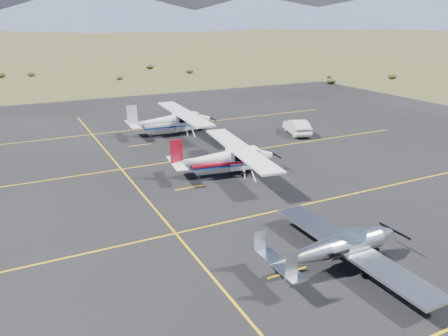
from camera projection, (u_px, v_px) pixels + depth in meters
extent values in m
plane|color=#383D1C|center=(297.00, 226.00, 22.84)|extent=(1600.00, 1600.00, 0.00)
cube|color=black|center=(234.00, 183.00, 28.75)|extent=(72.00, 72.00, 0.02)
cube|color=silver|center=(350.00, 247.00, 19.13)|extent=(1.52, 9.22, 0.12)
ellipsoid|color=#99BFD8|center=(351.00, 237.00, 18.97)|extent=(1.68, 0.97, 0.84)
cube|color=silver|center=(278.00, 262.00, 17.42)|extent=(0.73, 3.07, 0.06)
cube|color=silver|center=(291.00, 267.00, 16.26)|extent=(0.56, 0.06, 1.02)
cube|color=silver|center=(260.00, 241.00, 18.15)|extent=(0.56, 0.06, 1.02)
cylinder|color=black|center=(376.00, 251.00, 20.02)|extent=(0.35, 0.09, 0.35)
cylinder|color=black|center=(365.00, 273.00, 18.19)|extent=(0.41, 0.11, 0.41)
cylinder|color=black|center=(327.00, 247.00, 20.26)|extent=(0.41, 0.11, 0.41)
cube|color=white|center=(243.00, 158.00, 30.32)|extent=(2.32, 1.42, 1.34)
cube|color=white|center=(240.00, 149.00, 30.03)|extent=(2.95, 11.06, 0.14)
cube|color=black|center=(243.00, 154.00, 30.23)|extent=(1.73, 1.38, 0.55)
cube|color=#AC0E22|center=(225.00, 161.00, 29.95)|extent=(5.09, 1.80, 0.18)
cube|color=#AC0E22|center=(176.00, 152.00, 28.56)|extent=(0.85, 0.18, 1.59)
cube|color=white|center=(177.00, 163.00, 28.82)|extent=(1.15, 3.26, 0.06)
cylinder|color=black|center=(259.00, 168.00, 31.01)|extent=(0.37, 0.15, 0.36)
cylinder|color=black|center=(244.00, 175.00, 29.57)|extent=(0.45, 0.19, 0.44)
cylinder|color=black|center=(233.00, 165.00, 31.43)|extent=(0.45, 0.19, 0.44)
cube|color=white|center=(186.00, 121.00, 40.87)|extent=(2.40, 1.34, 1.44)
cube|color=white|center=(184.00, 113.00, 40.55)|extent=(2.22, 11.78, 0.15)
cube|color=black|center=(186.00, 118.00, 40.77)|extent=(1.76, 1.35, 0.59)
cube|color=white|center=(172.00, 123.00, 40.38)|extent=(5.38, 1.50, 0.19)
cube|color=white|center=(132.00, 115.00, 38.63)|extent=(0.91, 0.12, 1.70)
cube|color=white|center=(133.00, 124.00, 38.91)|extent=(0.96, 3.44, 0.06)
cylinder|color=black|center=(200.00, 129.00, 41.70)|extent=(0.39, 0.13, 0.38)
cylinder|color=black|center=(187.00, 133.00, 40.07)|extent=(0.47, 0.16, 0.47)
cylinder|color=black|center=(179.00, 128.00, 42.00)|extent=(0.47, 0.16, 0.47)
imported|color=silver|center=(297.00, 127.00, 40.52)|extent=(2.60, 4.45, 1.39)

